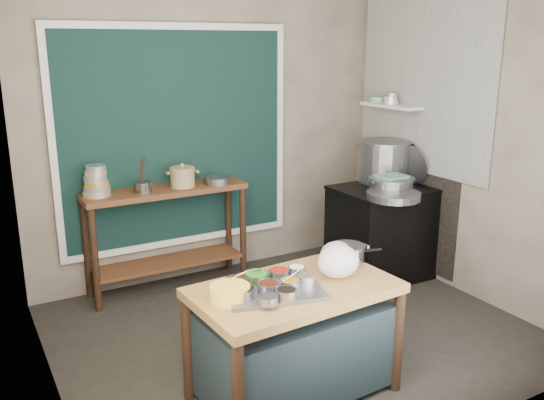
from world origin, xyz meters
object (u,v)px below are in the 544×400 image
prep_table (294,341)px  saucepan (347,254)px  stove_block (383,233)px  stock_pot (384,161)px  condiment_tray (273,290)px  steamer (391,185)px  yellow_basin (230,293)px  ceramic_crock (183,178)px  utensil_cup (143,187)px  back_counter (167,239)px

prep_table → saucepan: size_ratio=5.19×
stove_block → stock_pot: stock_pot is taller
prep_table → condiment_tray: condiment_tray is taller
stock_pot → steamer: 0.44m
yellow_basin → ceramic_crock: size_ratio=1.02×
prep_table → utensil_cup: 2.06m
yellow_basin → utensil_cup: bearing=87.0°
back_counter → ceramic_crock: bearing=-11.7°
prep_table → steamer: bearing=29.5°
stock_pot → ceramic_crock: bearing=165.2°
stove_block → stock_pot: bearing=56.1°
stock_pot → back_counter: bearing=165.4°
prep_table → utensil_cup: bearing=96.5°
prep_table → stove_block: 2.18m
prep_table → utensil_cup: (-0.33, 1.94, 0.62)m
back_counter → saucepan: (0.63, -1.85, 0.34)m
prep_table → back_counter: size_ratio=0.86×
back_counter → steamer: 2.09m
utensil_cup → prep_table: bearing=-80.2°
condiment_tray → ceramic_crock: (0.20, 1.97, 0.27)m
stove_block → ceramic_crock: ceramic_crock is taller
saucepan → ceramic_crock: size_ratio=1.03×
stove_block → steamer: steamer is taller
utensil_cup → ceramic_crock: size_ratio=0.66×
steamer → stock_pot: bearing=60.0°
condiment_tray → stock_pot: 2.56m
condiment_tray → stock_pot: size_ratio=1.13×
steamer → back_counter: bearing=154.0°
stock_pot → utensil_cup: bearing=167.9°
stove_block → utensil_cup: utensil_cup is taller
prep_table → saucepan: saucepan is taller
prep_table → stove_block: bearing=32.1°
back_counter → yellow_basin: (-0.31, -1.98, 0.32)m
stove_block → ceramic_crock: size_ratio=3.85×
condiment_tray → utensil_cup: size_ratio=3.71×
utensil_cup → stove_block: bearing=-17.9°
utensil_cup → ceramic_crock: 0.37m
back_counter → utensil_cup: size_ratio=9.33×
back_counter → stock_pot: 2.19m
utensil_cup → steamer: utensil_cup is taller
steamer → stove_block: bearing=65.3°
saucepan → prep_table: bearing=-151.9°
ceramic_crock → prep_table: bearing=-91.0°
saucepan → utensil_cup: utensil_cup is taller
back_counter → utensil_cup: 0.56m
yellow_basin → saucepan: 0.95m
back_counter → steamer: steamer is taller
prep_table → stock_pot: (1.91, 1.46, 0.71)m
back_counter → yellow_basin: size_ratio=6.10×
ceramic_crock → steamer: size_ratio=0.55×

